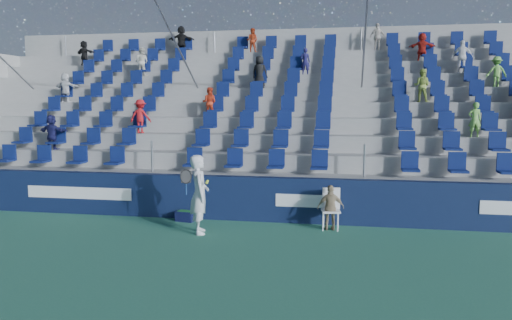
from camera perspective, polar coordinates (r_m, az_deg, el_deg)
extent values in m
plane|color=#327559|center=(10.73, -3.81, -10.75)|extent=(70.00, 70.00, 0.00)
cube|color=#101B3C|center=(13.57, -0.57, -4.43)|extent=(24.00, 0.30, 1.20)
cube|color=white|center=(15.17, -19.60, -3.56)|extent=(3.20, 0.02, 0.34)
cube|color=white|center=(13.21, 5.72, -4.68)|extent=(1.60, 0.02, 0.34)
cube|color=#999994|center=(14.13, -0.12, -3.99)|extent=(24.00, 0.85, 1.20)
cube|color=#999994|center=(14.91, 0.47, -2.45)|extent=(24.00, 0.85, 1.70)
cube|color=#999994|center=(15.70, 1.01, -1.07)|extent=(24.00, 0.85, 2.20)
cube|color=#999994|center=(16.50, 1.49, 0.18)|extent=(24.00, 0.85, 2.70)
cube|color=#999994|center=(17.31, 1.93, 1.31)|extent=(24.00, 0.85, 3.20)
cube|color=#999994|center=(18.13, 2.33, 2.34)|extent=(24.00, 0.85, 3.70)
cube|color=#999994|center=(18.95, 2.69, 3.29)|extent=(24.00, 0.85, 4.20)
cube|color=#999994|center=(19.78, 3.02, 4.15)|extent=(24.00, 0.85, 4.70)
cube|color=#999994|center=(20.62, 3.33, 4.94)|extent=(24.00, 0.85, 5.20)
cube|color=#999994|center=(21.28, 3.57, 6.34)|extent=(24.00, 0.50, 6.20)
cube|color=#0D1A4F|center=(13.98, -0.12, -0.16)|extent=(16.05, 0.50, 0.70)
cube|color=#0D1A4F|center=(14.77, 0.48, 2.15)|extent=(16.05, 0.50, 0.70)
cube|color=#0D1A4F|center=(15.57, 1.02, 4.22)|extent=(16.05, 0.50, 0.70)
cube|color=#0D1A4F|center=(16.40, 1.51, 6.09)|extent=(16.05, 0.50, 0.70)
cube|color=#0D1A4F|center=(17.24, 1.95, 7.78)|extent=(16.05, 0.50, 0.70)
cube|color=#0D1A4F|center=(18.10, 2.36, 9.30)|extent=(16.05, 0.50, 0.70)
cube|color=#0D1A4F|center=(18.97, 2.73, 10.69)|extent=(16.05, 0.50, 0.70)
cube|color=#0D1A4F|center=(19.85, 3.07, 11.96)|extent=(16.05, 0.50, 0.70)
cube|color=#0D1A4F|center=(20.74, 3.39, 13.11)|extent=(16.05, 0.50, 0.70)
cylinder|color=gray|center=(17.96, -7.70, 10.23)|extent=(0.06, 7.68, 4.55)
cylinder|color=gray|center=(17.10, 12.13, 10.33)|extent=(0.06, 7.68, 4.55)
cylinder|color=gray|center=(21.07, -25.80, 9.10)|extent=(0.06, 7.68, 4.55)
imported|color=#95B046|center=(17.17, 18.42, 8.06)|extent=(0.62, 0.55, 1.07)
imported|color=#73BF4C|center=(18.52, 25.79, 9.06)|extent=(0.66, 0.39, 1.00)
imported|color=red|center=(16.78, -5.35, 6.58)|extent=(0.49, 0.39, 0.99)
imported|color=#6CB247|center=(15.73, 23.72, 4.24)|extent=(0.38, 0.27, 1.00)
imported|color=black|center=(21.69, -8.51, 13.38)|extent=(1.13, 0.61, 1.16)
imported|color=black|center=(18.16, 0.42, 10.02)|extent=(0.62, 0.47, 1.15)
imported|color=red|center=(16.68, -13.06, 4.88)|extent=(0.71, 0.42, 1.09)
imported|color=#1B194C|center=(18.83, 5.65, 11.14)|extent=(0.37, 0.25, 0.99)
imported|color=beige|center=(20.39, -12.93, 10.85)|extent=(0.59, 0.48, 1.12)
imported|color=#191A4C|center=(17.20, -22.30, 2.97)|extent=(1.06, 0.47, 1.11)
imported|color=black|center=(22.46, -19.02, 11.44)|extent=(1.02, 0.60, 1.05)
imported|color=white|center=(19.17, 22.51, 10.84)|extent=(0.72, 0.40, 1.15)
imported|color=#AE3617|center=(20.92, -0.43, 13.48)|extent=(0.53, 0.43, 1.00)
imported|color=red|center=(19.83, 18.45, 12.12)|extent=(0.99, 0.43, 1.03)
imported|color=white|center=(19.86, -20.92, 7.74)|extent=(1.03, 0.47, 1.07)
imported|color=beige|center=(20.59, 13.71, 13.49)|extent=(0.67, 0.45, 1.06)
imported|color=silver|center=(12.27, -6.49, -3.91)|extent=(0.67, 0.82, 1.94)
cylinder|color=navy|center=(12.08, -7.98, -3.29)|extent=(0.03, 0.03, 0.28)
torus|color=black|center=(12.03, -8.01, -1.88)|extent=(0.30, 0.17, 0.28)
plane|color=#262626|center=(12.03, -8.01, -1.88)|extent=(0.30, 0.16, 0.29)
sphere|color=#C6D732|center=(11.96, -5.64, -2.61)|extent=(0.07, 0.07, 0.07)
sphere|color=#C6D732|center=(12.01, -5.57, -2.43)|extent=(0.07, 0.07, 0.07)
cube|color=white|center=(12.78, 8.54, -5.78)|extent=(0.52, 0.52, 0.04)
cube|color=white|center=(12.93, 8.59, -4.37)|extent=(0.45, 0.12, 0.56)
cylinder|color=white|center=(12.66, 7.66, -7.03)|extent=(0.03, 0.03, 0.45)
cylinder|color=white|center=(12.65, 9.32, -7.07)|extent=(0.03, 0.03, 0.45)
cylinder|color=white|center=(13.02, 7.73, -6.66)|extent=(0.03, 0.03, 0.45)
cylinder|color=white|center=(13.01, 9.36, -6.69)|extent=(0.03, 0.03, 0.45)
imported|color=tan|center=(12.71, 8.54, -5.40)|extent=(0.70, 0.37, 1.14)
cube|color=#0E1235|center=(13.72, -8.04, -6.36)|extent=(0.55, 0.41, 0.27)
cube|color=#1E662D|center=(13.71, -8.04, -6.10)|extent=(0.44, 0.30, 0.16)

